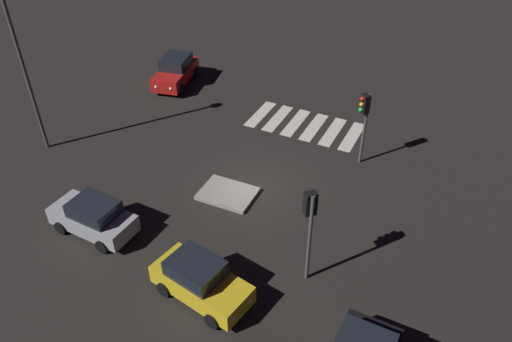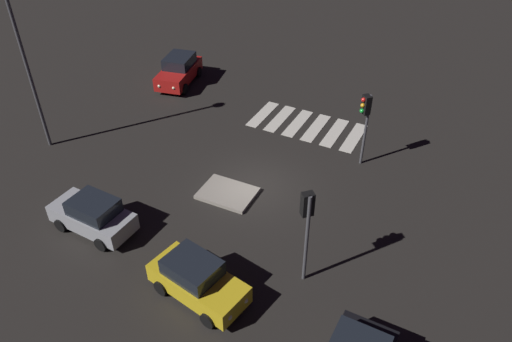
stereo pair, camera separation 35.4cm
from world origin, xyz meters
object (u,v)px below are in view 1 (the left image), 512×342
Objects in this scene: car_red at (176,71)px; traffic_light_west at (310,215)px; street_lamp at (16,44)px; traffic_island at (228,194)px; car_yellow at (200,280)px; traffic_light_south at (364,112)px; car_silver at (93,217)px.

traffic_light_west is at bearing 37.41° from car_red.
car_red is 11.01m from street_lamp.
traffic_light_west is (-5.15, 3.04, 3.08)m from traffic_island.
car_red is at bearing -45.37° from traffic_island.
car_red is 18.15m from car_yellow.
street_lamp is (15.69, 6.02, 2.90)m from traffic_light_south.
traffic_light_south is (-8.78, -10.05, 2.19)m from car_silver.
traffic_light_west is at bearing -167.11° from car_silver.
traffic_island is 6.21m from car_silver.
traffic_light_west is (-3.16, -2.67, 2.34)m from car_yellow.
traffic_light_south is (-4.80, -5.35, 2.93)m from traffic_island.
car_red is 1.09× the size of car_yellow.
car_silver is at bearing 55.20° from traffic_light_west.
traffic_light_west is at bearing 149.48° from traffic_island.
traffic_light_south is at bearing -42.72° from traffic_light_west.
car_silver is 0.44× the size of street_lamp.
car_yellow reaches higher than car_silver.
traffic_island is at bearing -176.46° from street_lamp.
traffic_island is at bearing 14.32° from traffic_light_west.
traffic_island is at bearing 119.77° from car_yellow.
traffic_light_south reaches higher than car_silver.
car_red is 14.19m from traffic_light_south.
street_lamp is at bearing -27.74° from car_silver.
car_silver is 0.94× the size of traffic_light_west.
car_red is 1.12× the size of traffic_light_south.
traffic_light_west is at bearing 44.74° from traffic_light_south.
traffic_light_south is at bearing -131.90° from traffic_island.
traffic_island is 0.66× the size of traffic_light_south.
street_lamp is at bearing 169.20° from car_yellow.
car_silver is 9.58m from traffic_light_west.
traffic_light_south is at bearing 63.34° from car_red.
car_silver reaches higher than traffic_island.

